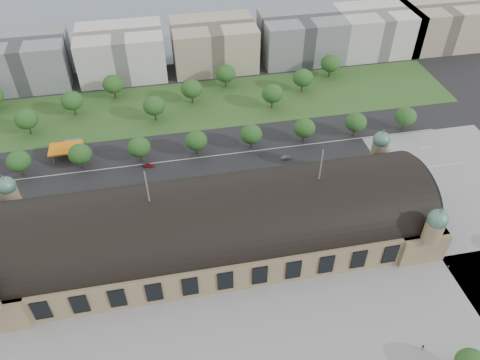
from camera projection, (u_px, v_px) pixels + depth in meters
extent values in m
plane|color=black|center=(216.00, 246.00, 164.65)|extent=(900.00, 900.00, 0.00)
cube|color=#897855|center=(215.00, 234.00, 160.68)|extent=(150.00, 40.00, 12.00)
cube|color=#897855|center=(11.00, 264.00, 151.00)|extent=(16.00, 43.00, 12.00)
cube|color=#897855|center=(397.00, 208.00, 170.37)|extent=(16.00, 43.00, 12.00)
cylinder|color=black|center=(215.00, 222.00, 156.72)|extent=(144.00, 37.60, 37.60)
cylinder|color=black|center=(418.00, 190.00, 165.94)|extent=(1.20, 32.00, 32.00)
cylinder|color=#897855|center=(11.00, 198.00, 159.84)|extent=(6.00, 6.00, 8.00)
sphere|color=#497663|center=(6.00, 186.00, 156.20)|extent=(6.40, 6.40, 6.40)
cone|color=#497663|center=(2.00, 177.00, 153.56)|extent=(1.00, 1.00, 2.50)
cylinder|color=#897855|center=(379.00, 151.00, 179.21)|extent=(6.00, 6.00, 8.00)
sphere|color=#497663|center=(381.00, 140.00, 175.57)|extent=(6.40, 6.40, 6.40)
cone|color=#497663|center=(384.00, 131.00, 172.92)|extent=(1.00, 1.00, 2.50)
cylinder|color=#897855|center=(433.00, 231.00, 148.30)|extent=(6.00, 6.00, 8.00)
sphere|color=#497663|center=(438.00, 219.00, 144.66)|extent=(6.40, 6.40, 6.40)
cone|color=#497663|center=(441.00, 210.00, 142.01)|extent=(1.00, 1.00, 2.50)
cylinder|color=#59595B|center=(147.00, 187.00, 140.93)|extent=(0.50, 0.50, 12.00)
cylinder|color=#59595B|center=(321.00, 165.00, 148.88)|extent=(0.50, 0.50, 12.00)
cube|color=gray|center=(274.00, 356.00, 133.72)|extent=(190.00, 48.00, 0.12)
cube|color=black|center=(153.00, 183.00, 189.73)|extent=(260.00, 26.00, 0.10)
cube|color=#2A5120|center=(157.00, 109.00, 230.93)|extent=(300.00, 45.00, 0.10)
cube|color=orange|center=(66.00, 148.00, 199.22)|extent=(14.00, 9.00, 0.70)
cube|color=#59595B|center=(73.00, 145.00, 205.98)|extent=(7.00, 5.00, 3.20)
cylinder|color=#59595B|center=(55.00, 150.00, 202.44)|extent=(0.50, 0.50, 4.40)
cylinder|color=#59595B|center=(81.00, 147.00, 204.03)|extent=(0.50, 0.50, 4.40)
cylinder|color=#59595B|center=(53.00, 159.00, 197.73)|extent=(0.50, 0.50, 4.40)
cylinder|color=#59595B|center=(80.00, 156.00, 199.32)|extent=(0.50, 0.50, 4.40)
cube|color=slate|center=(24.00, 61.00, 243.03)|extent=(45.00, 32.00, 24.00)
cube|color=silver|center=(122.00, 53.00, 250.26)|extent=(45.00, 32.00, 24.00)
cube|color=tan|center=(214.00, 45.00, 257.48)|extent=(45.00, 32.00, 24.00)
cube|color=slate|center=(301.00, 37.00, 264.71)|extent=(45.00, 32.00, 24.00)
cube|color=silver|center=(375.00, 31.00, 271.21)|extent=(45.00, 32.00, 24.00)
cube|color=tan|center=(439.00, 25.00, 276.99)|extent=(45.00, 32.00, 24.00)
cylinder|color=#2D2116|center=(23.00, 171.00, 191.82)|extent=(0.70, 0.70, 4.32)
ellipsoid|color=#184318|center=(19.00, 161.00, 188.33)|extent=(9.60, 9.60, 8.16)
cylinder|color=#2D2116|center=(83.00, 164.00, 195.29)|extent=(0.70, 0.70, 4.32)
ellipsoid|color=#184318|center=(80.00, 154.00, 191.80)|extent=(9.60, 9.60, 8.16)
cylinder|color=#2D2116|center=(141.00, 157.00, 198.76)|extent=(0.70, 0.70, 4.32)
ellipsoid|color=#184318|center=(139.00, 147.00, 195.27)|extent=(9.60, 9.60, 8.16)
cylinder|color=#2D2116|center=(197.00, 150.00, 202.23)|extent=(0.70, 0.70, 4.32)
ellipsoid|color=#184318|center=(196.00, 141.00, 198.74)|extent=(9.60, 9.60, 8.16)
cylinder|color=#2D2116|center=(251.00, 144.00, 205.70)|extent=(0.70, 0.70, 4.32)
ellipsoid|color=#184318|center=(251.00, 134.00, 202.20)|extent=(9.60, 9.60, 8.16)
cylinder|color=#2D2116|center=(303.00, 138.00, 209.17)|extent=(0.70, 0.70, 4.32)
ellipsoid|color=#184318|center=(304.00, 128.00, 205.67)|extent=(9.60, 9.60, 8.16)
cylinder|color=#2D2116|center=(354.00, 132.00, 212.63)|extent=(0.70, 0.70, 4.32)
ellipsoid|color=#184318|center=(356.00, 122.00, 209.14)|extent=(9.60, 9.60, 8.16)
cylinder|color=#2D2116|center=(403.00, 126.00, 216.10)|extent=(0.70, 0.70, 4.32)
ellipsoid|color=#184318|center=(406.00, 116.00, 212.61)|extent=(9.60, 9.60, 8.16)
cylinder|color=#2D2116|center=(30.00, 129.00, 213.64)|extent=(0.70, 0.70, 4.68)
ellipsoid|color=#184318|center=(26.00, 119.00, 209.85)|extent=(10.40, 10.40, 8.84)
cylinder|color=#2D2116|center=(75.00, 111.00, 225.21)|extent=(0.70, 0.70, 4.68)
ellipsoid|color=#184318|center=(72.00, 101.00, 221.43)|extent=(10.40, 10.40, 8.84)
cylinder|color=#2D2116|center=(115.00, 94.00, 236.79)|extent=(0.70, 0.70, 4.68)
ellipsoid|color=#184318|center=(113.00, 84.00, 233.01)|extent=(10.40, 10.40, 8.84)
cylinder|color=#2D2116|center=(156.00, 116.00, 221.87)|extent=(0.70, 0.70, 4.68)
ellipsoid|color=#184318|center=(154.00, 106.00, 218.09)|extent=(10.40, 10.40, 8.84)
cylinder|color=#2D2116|center=(192.00, 99.00, 233.45)|extent=(0.70, 0.70, 4.68)
ellipsoid|color=#184318|center=(192.00, 89.00, 229.67)|extent=(10.40, 10.40, 8.84)
cylinder|color=#2D2116|center=(226.00, 83.00, 245.03)|extent=(0.70, 0.70, 4.68)
ellipsoid|color=#184318|center=(225.00, 73.00, 241.25)|extent=(10.40, 10.40, 8.84)
cylinder|color=#2D2116|center=(272.00, 104.00, 230.11)|extent=(0.70, 0.70, 4.68)
ellipsoid|color=#184318|center=(273.00, 93.00, 226.33)|extent=(10.40, 10.40, 8.84)
cylinder|color=#2D2116|center=(302.00, 88.00, 241.69)|extent=(0.70, 0.70, 4.68)
ellipsoid|color=#184318|center=(303.00, 78.00, 237.91)|extent=(10.40, 10.40, 8.84)
cylinder|color=#2D2116|center=(329.00, 73.00, 253.27)|extent=(0.70, 0.70, 4.68)
ellipsoid|color=#184318|center=(331.00, 63.00, 249.48)|extent=(10.40, 10.40, 8.84)
imported|color=black|center=(71.00, 208.00, 177.62)|extent=(5.92, 3.32, 1.56)
imported|color=maroon|center=(149.00, 165.00, 196.98)|extent=(4.69, 2.15, 1.33)
imported|color=#172140|center=(241.00, 185.00, 187.49)|extent=(3.91, 1.76, 1.30)
imported|color=#585A5F|center=(286.00, 158.00, 200.73)|extent=(4.29, 1.52, 1.41)
imported|color=silver|center=(385.00, 151.00, 204.01)|extent=(6.07, 3.23, 1.62)
imported|color=black|center=(48.00, 225.00, 171.05)|extent=(5.10, 3.87, 1.61)
imported|color=maroon|center=(83.00, 213.00, 175.81)|extent=(5.62, 4.12, 1.42)
imported|color=#181E43|center=(37.00, 220.00, 173.06)|extent=(4.66, 4.15, 1.30)
imported|color=#54585C|center=(71.00, 217.00, 174.17)|extent=(4.45, 3.97, 1.46)
imported|color=white|center=(120.00, 212.00, 176.30)|extent=(4.47, 3.19, 1.40)
imported|color=gray|center=(133.00, 207.00, 178.15)|extent=(6.12, 4.98, 1.55)
imported|color=black|center=(114.00, 216.00, 174.53)|extent=(5.25, 4.47, 1.44)
imported|color=#AE1F1B|center=(220.00, 181.00, 188.09)|extent=(11.84, 3.61, 3.25)
imported|color=beige|center=(190.00, 185.00, 186.40)|extent=(10.87, 3.03, 3.00)
imported|color=silver|center=(242.00, 178.00, 189.30)|extent=(13.03, 3.58, 3.60)
imported|color=gray|center=(448.00, 266.00, 156.81)|extent=(0.87, 0.91, 1.66)
imported|color=gray|center=(423.00, 347.00, 134.81)|extent=(1.20, 1.04, 1.73)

